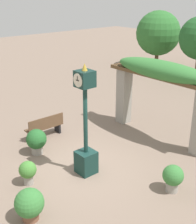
{
  "coord_description": "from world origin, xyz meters",
  "views": [
    {
      "loc": [
        7.11,
        -5.42,
        5.53
      ],
      "look_at": [
        0.26,
        0.4,
        1.97
      ],
      "focal_mm": 50.0,
      "sensor_mm": 36.0,
      "label": 1
    }
  ],
  "objects_px": {
    "potted_plant_far_right": "(28,171)",
    "potted_plant_near_right": "(36,140)",
    "pedestal_clock": "(86,134)",
    "park_bench": "(45,127)",
    "potted_plant_far_left": "(29,204)",
    "potted_plant_near_left": "(173,177)"
  },
  "relations": [
    {
      "from": "potted_plant_far_right",
      "to": "park_bench",
      "type": "height_order",
      "value": "park_bench"
    },
    {
      "from": "potted_plant_near_left",
      "to": "potted_plant_far_left",
      "type": "relative_size",
      "value": 0.95
    },
    {
      "from": "potted_plant_near_right",
      "to": "potted_plant_far_right",
      "type": "distance_m",
      "value": 1.88
    },
    {
      "from": "pedestal_clock",
      "to": "park_bench",
      "type": "xyz_separation_m",
      "value": [
        -3.09,
        0.37,
        -0.93
      ]
    },
    {
      "from": "potted_plant_far_left",
      "to": "potted_plant_far_right",
      "type": "height_order",
      "value": "potted_plant_far_left"
    },
    {
      "from": "pedestal_clock",
      "to": "park_bench",
      "type": "relative_size",
      "value": 2.31
    },
    {
      "from": "potted_plant_far_right",
      "to": "potted_plant_near_right",
      "type": "bearing_deg",
      "value": 141.98
    },
    {
      "from": "pedestal_clock",
      "to": "potted_plant_far_right",
      "type": "xyz_separation_m",
      "value": [
        -0.63,
        -1.73,
        -0.93
      ]
    },
    {
      "from": "potted_plant_far_left",
      "to": "potted_plant_near_left",
      "type": "bearing_deg",
      "value": 66.75
    },
    {
      "from": "potted_plant_far_right",
      "to": "potted_plant_far_left",
      "type": "bearing_deg",
      "value": -26.99
    },
    {
      "from": "potted_plant_near_right",
      "to": "park_bench",
      "type": "xyz_separation_m",
      "value": [
        -0.98,
        0.94,
        -0.09
      ]
    },
    {
      "from": "potted_plant_far_right",
      "to": "park_bench",
      "type": "distance_m",
      "value": 3.23
    },
    {
      "from": "pedestal_clock",
      "to": "potted_plant_far_left",
      "type": "height_order",
      "value": "pedestal_clock"
    },
    {
      "from": "park_bench",
      "to": "potted_plant_far_left",
      "type": "bearing_deg",
      "value": 54.0
    },
    {
      "from": "pedestal_clock",
      "to": "potted_plant_far_right",
      "type": "distance_m",
      "value": 2.06
    },
    {
      "from": "potted_plant_near_left",
      "to": "park_bench",
      "type": "distance_m",
      "value": 5.58
    },
    {
      "from": "potted_plant_near_left",
      "to": "potted_plant_far_right",
      "type": "bearing_deg",
      "value": -135.34
    },
    {
      "from": "potted_plant_far_left",
      "to": "park_bench",
      "type": "height_order",
      "value": "park_bench"
    },
    {
      "from": "pedestal_clock",
      "to": "potted_plant_far_left",
      "type": "relative_size",
      "value": 4.05
    },
    {
      "from": "potted_plant_near_left",
      "to": "potted_plant_far_left",
      "type": "bearing_deg",
      "value": -113.25
    },
    {
      "from": "potted_plant_far_left",
      "to": "park_bench",
      "type": "bearing_deg",
      "value": 144.0
    },
    {
      "from": "pedestal_clock",
      "to": "potted_plant_far_right",
      "type": "relative_size",
      "value": 4.73
    }
  ]
}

